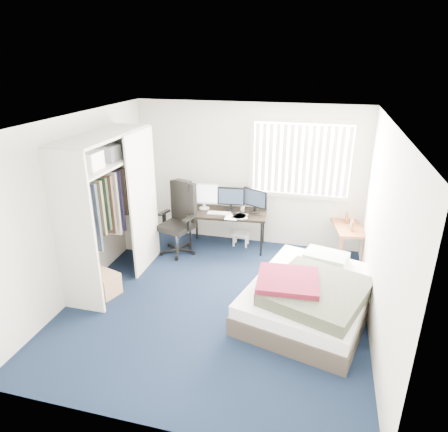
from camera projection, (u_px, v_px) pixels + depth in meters
The scene contains 10 objects.
ground at pixel (217, 302), 5.59m from camera, with size 4.20×4.20×0.00m, color black.
room_shell at pixel (216, 201), 5.02m from camera, with size 4.20×4.20×4.20m.
window_assembly at pixel (301, 160), 6.61m from camera, with size 1.72×0.09×1.32m.
closet at pixel (109, 195), 5.70m from camera, with size 0.64×1.84×2.22m.
desk at pixel (228, 209), 6.96m from camera, with size 1.41×0.76×1.13m.
office_chair at pixel (180, 225), 6.88m from camera, with size 0.73×0.73×1.26m.
footstool at pixel (241, 235), 7.19m from camera, with size 0.31×0.25×0.25m.
nightstand at pixel (348, 229), 6.60m from camera, with size 0.61×0.95×0.78m.
bed at pixel (310, 295), 5.25m from camera, with size 1.91×2.26×0.65m.
pine_box at pixel (103, 283), 5.74m from camera, with size 0.43×0.32×0.32m, color tan.
Camera 1 is at (1.27, -4.55, 3.22)m, focal length 32.00 mm.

